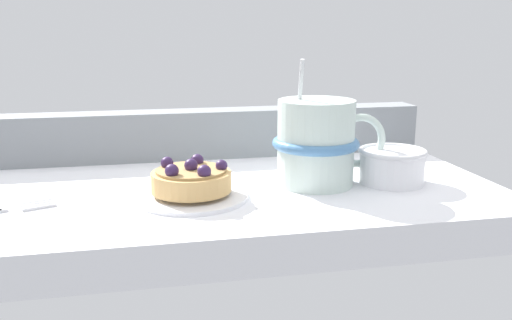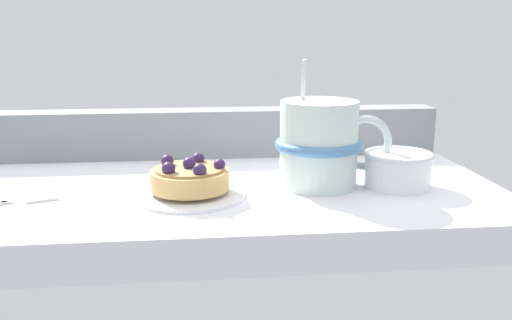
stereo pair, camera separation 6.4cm
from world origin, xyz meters
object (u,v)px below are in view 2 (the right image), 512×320
Objects in this scene: coffee_mug at (320,144)px; sugar_bowl at (398,168)px; dessert_plate at (190,193)px; raspberry_tart at (190,177)px.

sugar_bowl is (9.12, -1.43, -2.88)cm from coffee_mug.
dessert_plate is at bearing -169.66° from coffee_mug.
raspberry_tart reaches higher than sugar_bowl.
raspberry_tart is at bearing -169.63° from coffee_mug.
dessert_plate is 1.84cm from raspberry_tart.
coffee_mug reaches higher than raspberry_tart.
dessert_plate is at bearing 94.86° from raspberry_tart.
dessert_plate is 0.83× the size of coffee_mug.
raspberry_tart is 15.94cm from coffee_mug.
coffee_mug is 1.83× the size of sugar_bowl.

